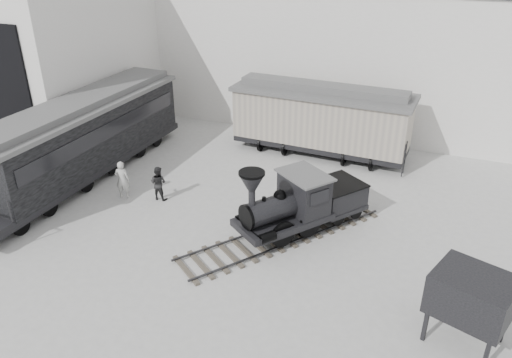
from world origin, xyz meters
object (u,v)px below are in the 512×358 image
at_px(locomotive, 297,207).
at_px(boxcar, 321,118).
at_px(visitor_a, 122,180).
at_px(passenger_coach, 84,137).
at_px(visitor_b, 158,183).
at_px(coal_hopper, 471,300).

bearing_deg(locomotive, boxcar, 134.56).
relative_size(boxcar, visitor_a, 5.33).
distance_m(locomotive, passenger_coach, 11.19).
xyz_separation_m(boxcar, visitor_b, (-5.34, -7.67, -1.23)).
height_order(boxcar, visitor_a, boxcar).
bearing_deg(passenger_coach, visitor_b, -9.54).
height_order(passenger_coach, coal_hopper, passenger_coach).
height_order(passenger_coach, visitor_a, passenger_coach).
relative_size(boxcar, passenger_coach, 0.70).
xyz_separation_m(visitor_a, visitor_b, (1.57, 0.48, -0.10)).
height_order(locomotive, visitor_b, locomotive).
height_order(visitor_a, coal_hopper, coal_hopper).
relative_size(passenger_coach, visitor_b, 8.57).
relative_size(boxcar, visitor_b, 6.01).
distance_m(boxcar, visitor_a, 10.74).
bearing_deg(passenger_coach, visitor_a, -23.09).
relative_size(locomotive, visitor_a, 4.67).
distance_m(passenger_coach, visitor_a, 3.41).
bearing_deg(visitor_a, coal_hopper, 148.19).
relative_size(visitor_a, visitor_b, 1.13).
distance_m(locomotive, visitor_a, 8.16).
bearing_deg(passenger_coach, boxcar, 35.70).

